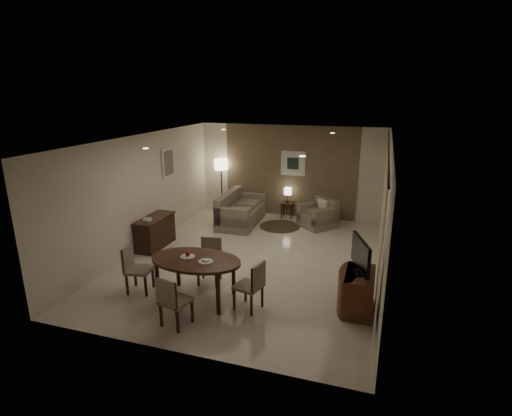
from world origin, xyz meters
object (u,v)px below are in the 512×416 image
(console_desk, at_px, (155,232))
(chair_near, at_px, (176,300))
(chair_far, at_px, (209,262))
(sofa, at_px, (241,209))
(floor_lamp, at_px, (222,186))
(tv_cabinet, at_px, (359,292))
(chair_left, at_px, (139,269))
(side_table, at_px, (287,210))
(dining_table, at_px, (197,279))
(armchair, at_px, (318,213))
(chair_right, at_px, (248,285))

(console_desk, relative_size, chair_near, 1.37)
(console_desk, xyz_separation_m, chair_far, (2.01, -1.33, 0.07))
(console_desk, bearing_deg, sofa, 58.67)
(sofa, distance_m, floor_lamp, 1.43)
(tv_cabinet, height_order, chair_left, chair_left)
(sofa, bearing_deg, side_table, -50.72)
(dining_table, distance_m, chair_near, 0.86)
(side_table, bearing_deg, chair_near, -93.61)
(armchair, relative_size, side_table, 1.91)
(console_desk, height_order, chair_far, chair_far)
(chair_left, height_order, sofa, chair_left)
(tv_cabinet, bearing_deg, armchair, 108.53)
(dining_table, xyz_separation_m, sofa, (-0.68, 4.27, 0.05))
(dining_table, relative_size, armchair, 1.92)
(tv_cabinet, height_order, floor_lamp, floor_lamp)
(chair_far, height_order, floor_lamp, floor_lamp)
(console_desk, distance_m, armchair, 4.39)
(console_desk, relative_size, chair_far, 1.36)
(tv_cabinet, height_order, side_table, tv_cabinet)
(dining_table, distance_m, chair_far, 0.67)
(tv_cabinet, relative_size, chair_right, 1.02)
(chair_near, distance_m, chair_left, 1.44)
(dining_table, height_order, chair_right, chair_right)
(chair_near, bearing_deg, side_table, -80.24)
(chair_right, bearing_deg, dining_table, -77.34)
(chair_near, bearing_deg, floor_lamp, -60.91)
(armchair, bearing_deg, tv_cabinet, -28.36)
(chair_far, height_order, armchair, chair_far)
(chair_right, bearing_deg, chair_near, -34.51)
(tv_cabinet, distance_m, side_table, 5.32)
(chair_far, bearing_deg, armchair, 60.32)
(chair_right, xyz_separation_m, floor_lamp, (-2.66, 5.27, 0.38))
(tv_cabinet, distance_m, chair_left, 4.01)
(dining_table, height_order, chair_far, chair_far)
(chair_far, distance_m, chair_right, 1.26)
(tv_cabinet, relative_size, chair_left, 1.00)
(side_table, distance_m, floor_lamp, 2.18)
(sofa, bearing_deg, chair_right, -160.55)
(dining_table, bearing_deg, chair_left, -176.87)
(floor_lamp, bearing_deg, sofa, -44.53)
(sofa, bearing_deg, console_desk, 146.82)
(sofa, relative_size, side_table, 4.12)
(floor_lamp, bearing_deg, chair_left, -84.45)
(tv_cabinet, bearing_deg, chair_right, -163.89)
(armchair, bearing_deg, floor_lamp, -147.44)
(chair_right, height_order, armchair, chair_right)
(armchair, bearing_deg, sofa, -126.36)
(chair_near, relative_size, floor_lamp, 0.53)
(console_desk, bearing_deg, dining_table, -44.09)
(chair_near, relative_size, chair_far, 1.00)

